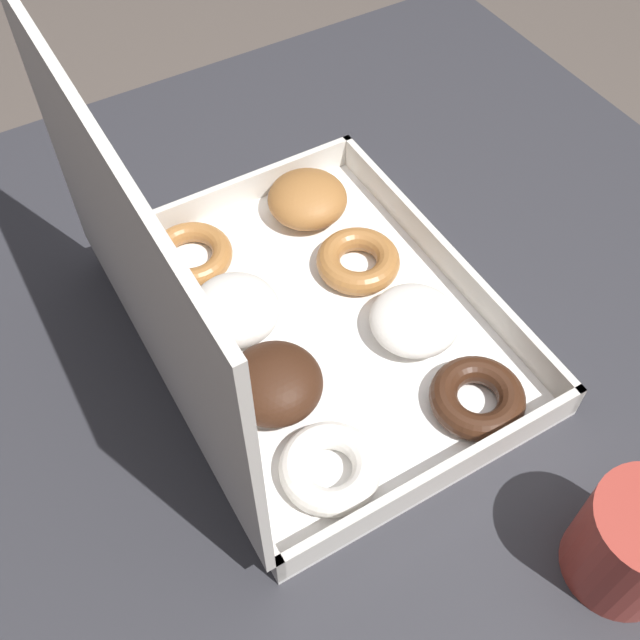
{
  "coord_description": "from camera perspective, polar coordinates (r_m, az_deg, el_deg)",
  "views": [
    {
      "loc": [
        -0.37,
        0.27,
        1.37
      ],
      "look_at": [
        0.02,
        0.04,
        0.77
      ],
      "focal_mm": 42.0,
      "sensor_mm": 36.0,
      "label": 1
    }
  ],
  "objects": [
    {
      "name": "ground_plane",
      "position": [
        1.45,
        2.07,
        -18.75
      ],
      "size": [
        8.0,
        8.0,
        0.0
      ],
      "primitive_type": "plane",
      "color": "#564C44"
    },
    {
      "name": "donut_box",
      "position": [
        0.71,
        -2.55,
        0.73
      ],
      "size": [
        0.41,
        0.33,
        0.33
      ],
      "color": "white",
      "rests_on": "dining_table"
    },
    {
      "name": "dining_table",
      "position": [
        0.86,
        3.32,
        -4.91
      ],
      "size": [
        1.01,
        0.96,
        0.75
      ],
      "color": "#2D2D33",
      "rests_on": "ground_plane"
    },
    {
      "name": "coffee_mug",
      "position": [
        0.65,
        22.91,
        -15.36
      ],
      "size": [
        0.09,
        0.09,
        0.1
      ],
      "color": "#A3382D",
      "rests_on": "dining_table"
    }
  ]
}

